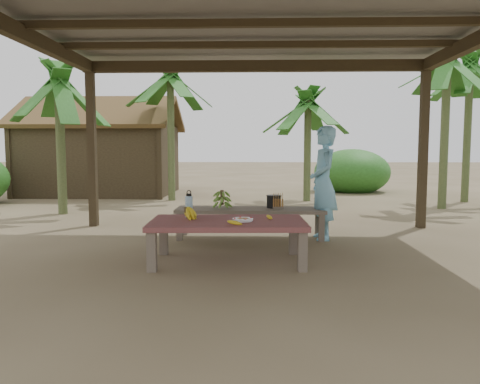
{
  "coord_description": "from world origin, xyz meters",
  "views": [
    {
      "loc": [
        -0.01,
        -5.63,
        1.34
      ],
      "look_at": [
        -0.2,
        0.13,
        0.8
      ],
      "focal_mm": 35.0,
      "sensor_mm": 36.0,
      "label": 1
    }
  ],
  "objects_px": {
    "work_table": "(228,226)",
    "plate": "(243,220)",
    "ripe_banana_bunch": "(185,212)",
    "bench": "(250,212)",
    "water_flask": "(189,206)",
    "cooking_pot": "(274,202)",
    "woman": "(323,183)"
  },
  "relations": [
    {
      "from": "bench",
      "to": "water_flask",
      "type": "xyz_separation_m",
      "value": [
        -0.74,
        -1.26,
        0.25
      ]
    },
    {
      "from": "cooking_pot",
      "to": "woman",
      "type": "relative_size",
      "value": 0.13
    },
    {
      "from": "bench",
      "to": "cooking_pot",
      "type": "bearing_deg",
      "value": 9.49
    },
    {
      "from": "plate",
      "to": "cooking_pot",
      "type": "distance_m",
      "value": 1.67
    },
    {
      "from": "ripe_banana_bunch",
      "to": "woman",
      "type": "bearing_deg",
      "value": 36.79
    },
    {
      "from": "ripe_banana_bunch",
      "to": "water_flask",
      "type": "distance_m",
      "value": 0.17
    },
    {
      "from": "bench",
      "to": "woman",
      "type": "height_order",
      "value": "woman"
    },
    {
      "from": "work_table",
      "to": "cooking_pot",
      "type": "bearing_deg",
      "value": 66.59
    },
    {
      "from": "bench",
      "to": "cooking_pot",
      "type": "xyz_separation_m",
      "value": [
        0.35,
        0.05,
        0.15
      ]
    },
    {
      "from": "plate",
      "to": "cooking_pot",
      "type": "height_order",
      "value": "cooking_pot"
    },
    {
      "from": "plate",
      "to": "water_flask",
      "type": "xyz_separation_m",
      "value": [
        -0.67,
        0.31,
        0.12
      ]
    },
    {
      "from": "work_table",
      "to": "woman",
      "type": "bearing_deg",
      "value": 45.58
    },
    {
      "from": "ripe_banana_bunch",
      "to": "water_flask",
      "type": "bearing_deg",
      "value": 82.2
    },
    {
      "from": "work_table",
      "to": "woman",
      "type": "distance_m",
      "value": 2.01
    },
    {
      "from": "ripe_banana_bunch",
      "to": "bench",
      "type": "bearing_deg",
      "value": 61.68
    },
    {
      "from": "ripe_banana_bunch",
      "to": "woman",
      "type": "relative_size",
      "value": 0.16
    },
    {
      "from": "water_flask",
      "to": "cooking_pot",
      "type": "bearing_deg",
      "value": 50.16
    },
    {
      "from": "plate",
      "to": "bench",
      "type": "bearing_deg",
      "value": 87.38
    },
    {
      "from": "work_table",
      "to": "water_flask",
      "type": "bearing_deg",
      "value": 151.12
    },
    {
      "from": "plate",
      "to": "woman",
      "type": "bearing_deg",
      "value": 53.09
    },
    {
      "from": "work_table",
      "to": "cooking_pot",
      "type": "height_order",
      "value": "cooking_pot"
    },
    {
      "from": "plate",
      "to": "cooking_pot",
      "type": "xyz_separation_m",
      "value": [
        0.42,
        1.62,
        0.02
      ]
    },
    {
      "from": "plate",
      "to": "cooking_pot",
      "type": "bearing_deg",
      "value": 75.32
    },
    {
      "from": "bench",
      "to": "ripe_banana_bunch",
      "type": "height_order",
      "value": "ripe_banana_bunch"
    },
    {
      "from": "bench",
      "to": "ripe_banana_bunch",
      "type": "relative_size",
      "value": 8.5
    },
    {
      "from": "water_flask",
      "to": "woman",
      "type": "relative_size",
      "value": 0.2
    },
    {
      "from": "work_table",
      "to": "plate",
      "type": "height_order",
      "value": "plate"
    },
    {
      "from": "work_table",
      "to": "ripe_banana_bunch",
      "type": "distance_m",
      "value": 0.54
    },
    {
      "from": "plate",
      "to": "water_flask",
      "type": "relative_size",
      "value": 0.72
    },
    {
      "from": "water_flask",
      "to": "woman",
      "type": "xyz_separation_m",
      "value": [
        1.81,
        1.21,
        0.19
      ]
    },
    {
      "from": "water_flask",
      "to": "cooking_pot",
      "type": "height_order",
      "value": "water_flask"
    },
    {
      "from": "plate",
      "to": "water_flask",
      "type": "height_order",
      "value": "water_flask"
    }
  ]
}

